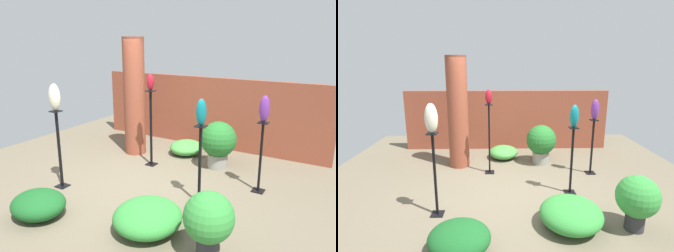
% 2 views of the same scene
% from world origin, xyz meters
% --- Properties ---
extents(ground_plane, '(8.00, 8.00, 0.00)m').
position_xyz_m(ground_plane, '(0.00, 0.00, 0.00)').
color(ground_plane, '#6B604C').
extents(brick_wall_back, '(5.60, 0.12, 1.65)m').
position_xyz_m(brick_wall_back, '(0.00, 2.61, 0.82)').
color(brick_wall_back, brown).
rests_on(brick_wall_back, ground).
extents(brick_pillar, '(0.47, 0.47, 2.55)m').
position_xyz_m(brick_pillar, '(-1.14, 1.32, 1.27)').
color(brick_pillar, brown).
rests_on(brick_pillar, ground).
extents(pedestal_ruby, '(0.20, 0.20, 1.54)m').
position_xyz_m(pedestal_ruby, '(-0.41, 0.87, 0.71)').
color(pedestal_ruby, black).
rests_on(pedestal_ruby, ground).
extents(pedestal_violet, '(0.20, 0.20, 1.21)m').
position_xyz_m(pedestal_violet, '(1.81, 0.79, 0.56)').
color(pedestal_violet, black).
rests_on(pedestal_violet, ground).
extents(pedestal_teal, '(0.20, 0.20, 1.27)m').
position_xyz_m(pedestal_teal, '(1.13, -0.10, 0.58)').
color(pedestal_teal, black).
rests_on(pedestal_teal, ground).
extents(pedestal_ivory, '(0.20, 0.20, 1.36)m').
position_xyz_m(pedestal_ivory, '(-1.19, -0.78, 0.63)').
color(pedestal_ivory, black).
rests_on(pedestal_ivory, ground).
extents(art_vase_ruby, '(0.14, 0.14, 0.32)m').
position_xyz_m(art_vase_ruby, '(-0.41, 0.87, 1.69)').
color(art_vase_ruby, maroon).
rests_on(art_vase_ruby, pedestal_ruby).
extents(art_vase_violet, '(0.16, 0.17, 0.44)m').
position_xyz_m(art_vase_violet, '(1.81, 0.79, 1.43)').
color(art_vase_violet, '#6B2D8C').
rests_on(art_vase_violet, pedestal_violet).
extents(art_vase_teal, '(0.15, 0.16, 0.40)m').
position_xyz_m(art_vase_teal, '(1.13, -0.10, 1.47)').
color(art_vase_teal, '#0F727A').
rests_on(art_vase_teal, pedestal_teal).
extents(art_vase_ivory, '(0.19, 0.18, 0.45)m').
position_xyz_m(art_vase_ivory, '(-1.19, -0.78, 1.58)').
color(art_vase_ivory, beige).
rests_on(art_vase_ivory, pedestal_ivory).
extents(potted_plant_near_pillar, '(0.71, 0.71, 0.94)m').
position_xyz_m(potted_plant_near_pillar, '(0.81, 1.43, 0.54)').
color(potted_plant_near_pillar, gray).
rests_on(potted_plant_near_pillar, ground).
extents(potted_plant_front_left, '(0.61, 0.61, 0.83)m').
position_xyz_m(potted_plant_front_left, '(1.78, -1.23, 0.49)').
color(potted_plant_front_left, '#2D2D33').
rests_on(potted_plant_front_left, ground).
extents(foliage_bed_east, '(0.81, 0.74, 0.38)m').
position_xyz_m(foliage_bed_east, '(-0.70, -1.65, 0.19)').
color(foliage_bed_east, '#195923').
rests_on(foliage_bed_east, ground).
extents(foliage_bed_west, '(0.93, 0.96, 0.41)m').
position_xyz_m(foliage_bed_west, '(0.87, -1.14, 0.21)').
color(foliage_bed_west, '#338C38').
rests_on(foliage_bed_west, ground).
extents(foliage_bed_center, '(0.72, 0.78, 0.31)m').
position_xyz_m(foliage_bed_center, '(-0.10, 1.80, 0.15)').
color(foliage_bed_center, '#479942').
rests_on(foliage_bed_center, ground).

